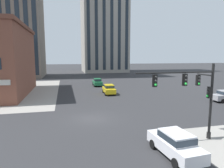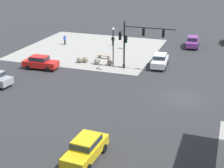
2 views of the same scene
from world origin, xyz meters
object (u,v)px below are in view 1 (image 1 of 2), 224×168
(car_main_northbound_near, at_px, (97,82))
(car_parked_curb, at_px, (175,143))
(car_cross_westbound, at_px, (109,89))
(traffic_signal_main, at_px, (196,91))

(car_main_northbound_near, xyz_separation_m, car_parked_curb, (-0.22, -32.76, 0.00))
(car_cross_westbound, distance_m, car_parked_curb, 22.60)
(car_main_northbound_near, relative_size, car_cross_westbound, 0.99)
(traffic_signal_main, xyz_separation_m, car_main_northbound_near, (-2.75, 30.58, -2.93))
(car_cross_westbound, height_order, car_parked_curb, same)
(car_parked_curb, bearing_deg, traffic_signal_main, 36.33)
(traffic_signal_main, bearing_deg, car_parked_curb, -143.67)
(car_main_northbound_near, relative_size, car_parked_curb, 0.99)
(traffic_signal_main, bearing_deg, car_cross_westbound, 96.57)
(traffic_signal_main, relative_size, car_parked_curb, 1.43)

